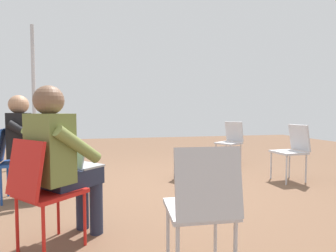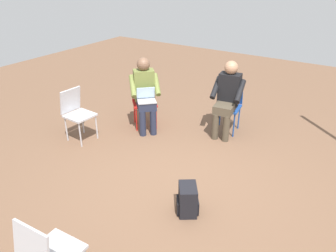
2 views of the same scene
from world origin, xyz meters
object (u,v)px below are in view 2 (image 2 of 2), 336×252
chair_south (76,111)px  chair_southwest (144,98)px  person_with_laptop (145,91)px  person_in_black (227,95)px  backpack_near_laptop_user (188,201)px  chair_west (229,103)px

chair_south → chair_southwest: (-1.03, 0.58, 0.00)m
person_with_laptop → person_in_black: same height
chair_south → backpack_near_laptop_user: size_ratio=2.36×
chair_west → person_in_black: 0.26m
person_with_laptop → chair_south: bearing=7.8°
chair_west → backpack_near_laptop_user: 2.32m
chair_west → chair_southwest: (0.63, -1.34, 0.00)m
chair_southwest → backpack_near_laptop_user: (1.62, 1.83, -0.34)m
chair_south → person_with_laptop: person_with_laptop is taller
chair_south → person_with_laptop: (-0.91, 0.70, 0.20)m
chair_south → backpack_near_laptop_user: (0.59, 2.41, -0.34)m
chair_west → chair_southwest: same height
chair_west → person_in_black: bearing=90.0°
chair_west → chair_southwest: 1.48m
chair_south → backpack_near_laptop_user: bearing=79.6°
chair_south → chair_southwest: 1.18m
chair_west → person_with_laptop: 1.44m
chair_west → backpack_near_laptop_user: bearing=94.3°
person_in_black → backpack_near_laptop_user: person_in_black is taller
chair_south → backpack_near_laptop_user: chair_south is taller
chair_southwest → chair_west: bearing=160.6°
chair_west → chair_southwest: bearing=17.0°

